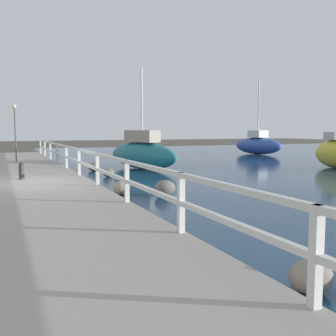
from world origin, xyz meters
The scene contains 13 objects.
ground_plane centered at (0.00, 0.00, 0.00)m, with size 120.00×120.00×0.00m, color #4C473D.
dock_walkway centered at (0.00, 0.00, 0.14)m, with size 3.78×36.00×0.28m.
railing centered at (1.79, 0.00, 0.95)m, with size 0.10×32.50×0.98m.
boulder_far_strip centered at (3.57, -2.45, 0.24)m, with size 0.63×0.57×0.47m.
boulder_downstream centered at (2.48, -9.54, 0.20)m, with size 0.54×0.48×0.40m.
boulder_water_edge centered at (3.18, 5.33, 0.22)m, with size 0.58×0.52×0.43m.
boulder_upstream centered at (2.45, -1.81, 0.21)m, with size 0.57×0.51×0.43m.
boulder_mid_strip centered at (3.22, 2.74, 0.18)m, with size 0.47×0.43×0.35m.
mooring_bollard centered at (-0.23, 1.01, 0.57)m, with size 0.18×0.18×0.58m.
dock_lamp centered at (-0.10, 8.93, 2.22)m, with size 0.20×0.20×2.97m.
sailboat_blue centered at (17.96, 12.83, 0.76)m, with size 2.38×4.81×5.91m.
sailboat_yellow centered at (14.71, 1.81, 0.81)m, with size 2.02×3.45×7.77m.
sailboat_teal centered at (5.58, 5.30, 0.79)m, with size 2.47×5.13×4.93m.
Camera 1 is at (-0.86, -13.02, 1.94)m, focal length 42.00 mm.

